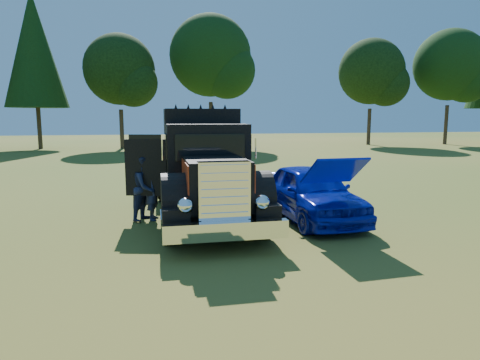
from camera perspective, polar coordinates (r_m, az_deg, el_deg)
name	(u,v)px	position (r m, az deg, el deg)	size (l,w,h in m)	color
ground	(217,235)	(10.22, -3.06, -7.38)	(120.00, 120.00, 0.00)	#33581A
treeline	(124,56)	(37.27, -15.17, 15.68)	(72.10, 24.04, 13.84)	#2D2116
diamond_t_truck	(205,173)	(11.58, -4.70, 0.94)	(3.35, 7.16, 3.00)	black
hotrod_coupe	(311,192)	(11.76, 9.44, -1.64)	(2.00, 4.46, 1.89)	#1408B1
spectator_near	(153,190)	(11.80, -11.54, -1.35)	(0.59, 0.39, 1.63)	#1E2047
spectator_far	(145,188)	(11.80, -12.53, -0.99)	(0.87, 0.67, 1.78)	#21324D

